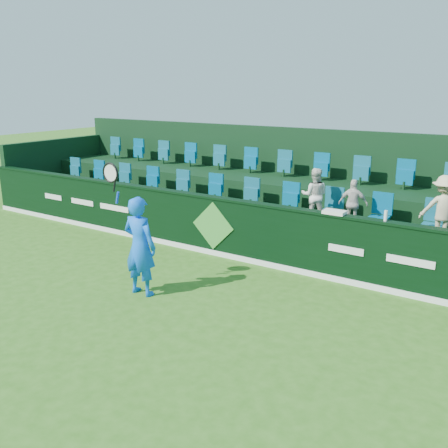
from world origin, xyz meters
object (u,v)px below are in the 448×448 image
Objects in this scene: towel at (335,212)px; spectator_right at (443,209)px; tennis_player at (140,245)px; drinks_bottle at (386,216)px; spectator_middle at (353,204)px; spectator_left at (314,195)px.

spectator_right is at bearing 32.49° from towel.
tennis_player reaches higher than towel.
tennis_player reaches higher than drinks_bottle.
towel is 2.13× the size of drinks_bottle.
spectator_middle is 1.50m from drinks_bottle.
spectator_left is 6.08× the size of drinks_bottle.
spectator_middle reaches higher than drinks_bottle.
spectator_left is 0.92× the size of spectator_right.
spectator_right is 2.09m from towel.
towel is at bearing 81.03° from spectator_middle.
towel is at bearing 108.32° from spectator_left.
tennis_player is 4.61m from spectator_middle.
tennis_player is 4.53m from drinks_bottle.
spectator_left is at bearing 149.25° from drinks_bottle.
spectator_right is 1.36m from drinks_bottle.
spectator_middle is 2.48× the size of towel.
spectator_right is at bearing 159.43° from spectator_left.
towel is (0.02, -1.12, 0.06)m from spectator_middle.
spectator_left is 0.89m from spectator_middle.
drinks_bottle is at bearing 35.77° from tennis_player.
spectator_middle is at bearing 54.69° from tennis_player.
spectator_right reaches higher than towel.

